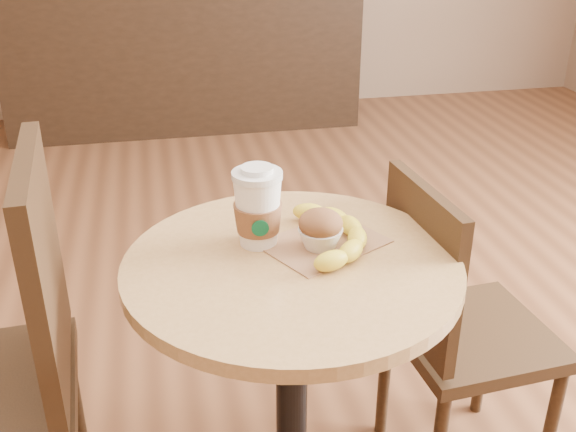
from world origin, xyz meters
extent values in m
cylinder|color=black|center=(0.03, -0.07, 0.38)|extent=(0.07, 0.07, 0.72)
cylinder|color=tan|center=(0.03, -0.07, 0.73)|extent=(0.69, 0.69, 0.03)
cylinder|color=#342212|center=(-0.47, 0.14, 0.25)|extent=(0.04, 0.04, 0.49)
cube|color=#342212|center=(-0.45, -0.05, 0.77)|extent=(0.06, 0.42, 0.46)
cube|color=#342212|center=(0.52, 0.04, 0.41)|extent=(0.40, 0.40, 0.04)
cylinder|color=#342212|center=(0.68, -0.10, 0.21)|extent=(0.03, 0.03, 0.41)
cylinder|color=#342212|center=(0.66, 0.21, 0.21)|extent=(0.03, 0.03, 0.41)
cylinder|color=#342212|center=(0.35, 0.19, 0.21)|extent=(0.03, 0.03, 0.41)
cube|color=#342212|center=(0.35, 0.03, 0.64)|extent=(0.06, 0.35, 0.39)
cube|color=black|center=(0.00, 3.18, 0.50)|extent=(2.20, 0.60, 1.00)
cube|color=#966948|center=(0.11, -0.01, 0.75)|extent=(0.30, 0.27, 0.00)
cylinder|color=silver|center=(-0.03, 0.02, 0.91)|extent=(0.10, 0.10, 0.01)
cylinder|color=silver|center=(-0.03, 0.02, 0.92)|extent=(0.07, 0.07, 0.01)
cylinder|color=#074D2A|center=(-0.03, -0.03, 0.81)|extent=(0.04, 0.00, 0.04)
ellipsoid|color=brown|center=(0.10, -0.03, 0.81)|extent=(0.09, 0.09, 0.06)
ellipsoid|color=beige|center=(0.10, -0.03, 0.83)|extent=(0.03, 0.03, 0.02)
camera|label=1|loc=(-0.22, -1.22, 1.42)|focal=42.00mm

